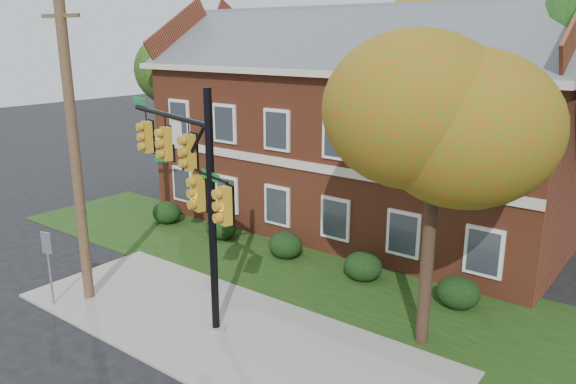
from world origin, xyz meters
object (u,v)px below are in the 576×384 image
Objects in this scene: traffic_signal at (190,178)px; sign_post at (48,256)px; tree_far_rear at (460,29)px; hedge_far_left at (167,213)px; tree_near_right at (444,110)px; hedge_right at (363,266)px; utility_pole at (75,153)px; hedge_center at (285,245)px; hedge_left at (221,227)px; hedge_far_right at (458,293)px; apartment_building at (357,117)px; tree_left_rear at (186,72)px.

sign_post is (-4.15, -2.38, -2.73)m from traffic_signal.
tree_far_rear reaches higher than sign_post.
hedge_far_left is 0.16× the size of tree_near_right.
hedge_right is at bearing 0.00° from hedge_far_left.
sign_post is (-0.47, -1.01, -3.25)m from utility_pole.
tree_near_right is at bearing -69.73° from tree_far_rear.
hedge_center is at bearing 113.96° from traffic_signal.
tree_far_rear is 20.76m from utility_pole.
sign_post is at bearing -113.96° from hedge_center.
utility_pole is at bearing -113.79° from hedge_center.
hedge_far_left is 8.67m from sign_post.
hedge_center is at bearing 0.00° from hedge_left.
hedge_left is 0.14× the size of utility_pole.
tree_far_rear is 22.63m from sign_post.
hedge_far_left and hedge_far_right have the same top height.
apartment_building is 7.73m from hedge_right.
hedge_far_left is 1.00× the size of hedge_center.
apartment_building is at bearing 123.67° from hedge_right.
hedge_left is 10.50m from hedge_far_right.
tree_left_rear is 14.40m from tree_far_rear.
tree_left_rear reaches higher than sign_post.
apartment_building is at bearing 143.11° from hedge_far_right.
tree_far_rear is 1.61× the size of traffic_signal.
hedge_left is 0.16× the size of tree_near_right.
utility_pole is (-4.35, -19.93, -3.87)m from tree_far_rear.
tree_left_rear reaches higher than hedge_left.
traffic_signal is (0.67, -5.45, 3.92)m from hedge_center.
hedge_far_right is at bearing 0.00° from hedge_right.
hedge_right is at bearing 180.00° from hedge_far_right.
hedge_center is at bearing 0.00° from hedge_far_left.
hedge_right is 0.14× the size of utility_pole.
tree_near_right is 7.40m from traffic_signal.
tree_left_rear is 3.52× the size of sign_post.
hedge_far_right is at bearing 57.69° from traffic_signal.
sign_post reaches higher than hedge_far_left.
utility_pole is (3.99, -6.83, 4.44)m from hedge_far_left.
hedge_right is at bearing 142.72° from tree_near_right.
traffic_signal is (0.67, -10.71, -0.54)m from apartment_building.
hedge_left is 1.00× the size of hedge_far_right.
apartment_building is at bearing -99.71° from tree_far_rear.
utility_pole is 3.88× the size of sign_post.
apartment_building is 9.82m from hedge_far_left.
hedge_center is at bearing 158.58° from tree_near_right.
hedge_right is at bearing -56.33° from apartment_building.
tree_near_right is 0.97× the size of tree_left_rear.
utility_pole reaches higher than hedge_left.
traffic_signal reaches higher than hedge_far_right.
sign_post is at bearing -104.90° from apartment_building.
hedge_left is at bearing 180.00° from hedge_center.
hedge_far_left is at bearing -143.11° from apartment_building.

